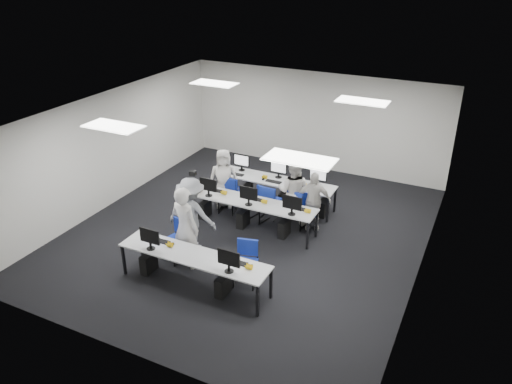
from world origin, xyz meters
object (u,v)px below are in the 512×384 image
at_px(chair_4, 309,218).
at_px(student_2, 224,178).
at_px(desk_mid, 252,203).
at_px(chair_3, 259,210).
at_px(chair_7, 299,212).
at_px(student_1, 293,191).
at_px(photographer, 191,214).
at_px(student_3, 313,201).
at_px(student_0, 185,228).
at_px(chair_1, 246,271).
at_px(chair_2, 228,202).
at_px(chair_0, 176,247).
at_px(desk_front, 194,257).
at_px(chair_5, 236,196).
at_px(chair_6, 271,207).

distance_m(chair_4, student_2, 2.51).
xyz_separation_m(desk_mid, chair_3, (-0.05, 0.49, -0.41)).
xyz_separation_m(chair_4, chair_7, (-0.31, 0.11, 0.02)).
bearing_deg(student_1, photographer, 47.50).
relative_size(student_2, student_3, 1.07).
bearing_deg(student_0, photographer, -57.38).
relative_size(chair_3, photographer, 0.49).
bearing_deg(student_3, desk_mid, -171.56).
distance_m(chair_3, student_3, 1.44).
bearing_deg(student_1, chair_4, 160.56).
bearing_deg(student_0, chair_1, -170.53).
relative_size(chair_2, student_0, 0.46).
bearing_deg(photographer, chair_0, 73.48).
height_order(desk_front, student_0, student_0).
distance_m(chair_0, chair_2, 2.47).
height_order(chair_2, student_1, student_1).
xyz_separation_m(chair_0, chair_5, (-0.05, 2.88, -0.02)).
distance_m(desk_front, chair_6, 3.36).
xyz_separation_m(chair_6, chair_7, (0.78, 0.01, 0.01)).
bearing_deg(photographer, chair_2, -92.65).
xyz_separation_m(chair_6, student_2, (-1.37, 0.04, 0.51)).
xyz_separation_m(chair_0, chair_6, (1.07, 2.67, -0.00)).
relative_size(desk_front, chair_4, 3.73).
relative_size(chair_2, student_3, 0.57).
bearing_deg(student_1, student_2, -6.88).
distance_m(chair_5, chair_6, 1.14).
height_order(chair_7, student_0, student_0).
distance_m(chair_1, student_3, 2.79).
bearing_deg(chair_2, chair_0, -98.16).
bearing_deg(student_1, chair_1, 86.21).
relative_size(desk_front, chair_3, 3.80).
relative_size(desk_front, chair_5, 3.84).
xyz_separation_m(desk_mid, student_3, (1.30, 0.66, 0.06)).
height_order(chair_1, chair_4, chair_1).
xyz_separation_m(chair_4, student_0, (-1.79, -2.67, 0.66)).
relative_size(chair_5, chair_7, 0.89).
height_order(chair_0, chair_5, chair_0).
distance_m(chair_2, chair_7, 1.91).
distance_m(student_3, photographer, 2.95).
bearing_deg(chair_4, chair_0, -145.50).
xyz_separation_m(chair_1, chair_7, (0.06, 2.80, 0.01)).
height_order(chair_4, student_0, student_0).
distance_m(desk_front, chair_5, 3.69).
distance_m(chair_4, student_1, 0.75).
distance_m(chair_2, chair_5, 0.41).
bearing_deg(chair_5, chair_0, -74.97).
bearing_deg(chair_7, chair_6, -164.76).
distance_m(chair_6, photographer, 2.41).
height_order(chair_2, photographer, photographer).
distance_m(desk_mid, chair_6, 0.85).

